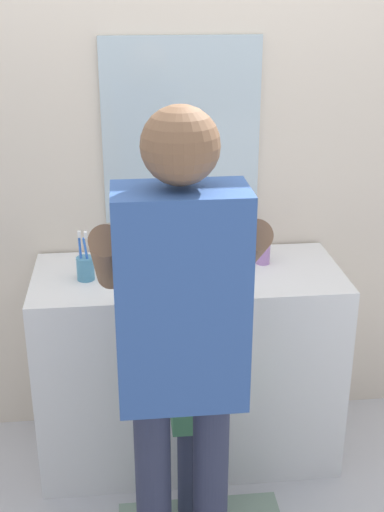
% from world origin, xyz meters
% --- Properties ---
extents(ground_plane, '(14.00, 14.00, 0.00)m').
position_xyz_m(ground_plane, '(0.00, 0.00, 0.00)').
color(ground_plane, silver).
extents(back_wall, '(4.40, 0.10, 2.70)m').
position_xyz_m(back_wall, '(0.00, 0.62, 1.35)').
color(back_wall, beige).
rests_on(back_wall, ground).
extents(vanity_cabinet, '(1.27, 0.54, 0.88)m').
position_xyz_m(vanity_cabinet, '(0.00, 0.30, 0.44)').
color(vanity_cabinet, white).
rests_on(vanity_cabinet, ground).
extents(sink_basin, '(0.39, 0.39, 0.11)m').
position_xyz_m(sink_basin, '(0.00, 0.28, 0.93)').
color(sink_basin, white).
rests_on(sink_basin, vanity_cabinet).
extents(faucet, '(0.18, 0.14, 0.18)m').
position_xyz_m(faucet, '(0.00, 0.51, 0.96)').
color(faucet, '#B7BABF').
rests_on(faucet, vanity_cabinet).
extents(toothbrush_cup, '(0.07, 0.07, 0.21)m').
position_xyz_m(toothbrush_cup, '(-0.41, 0.27, 0.93)').
color(toothbrush_cup, '#4C8EB2').
rests_on(toothbrush_cup, vanity_cabinet).
extents(soap_bottle, '(0.06, 0.06, 0.17)m').
position_xyz_m(soap_bottle, '(0.32, 0.36, 0.94)').
color(soap_bottle, '#B27FC6').
rests_on(soap_bottle, vanity_cabinet).
extents(child_toddler, '(0.28, 0.28, 0.92)m').
position_xyz_m(child_toddler, '(0.00, -0.10, 0.55)').
color(child_toddler, '#2D334C').
rests_on(child_toddler, ground).
extents(adult_parent, '(0.52, 0.55, 1.68)m').
position_xyz_m(adult_parent, '(-0.09, -0.41, 1.01)').
color(adult_parent, '#2D334C').
rests_on(adult_parent, ground).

